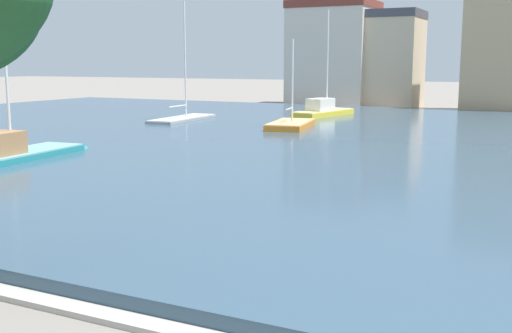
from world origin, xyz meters
name	(u,v)px	position (x,y,z in m)	size (l,w,h in m)	color
harbor_water	(442,147)	(0.00, 34.44, 0.20)	(90.45, 49.13, 0.41)	#334C60
quay_edge_coping	(168,330)	(0.00, 9.62, 0.06)	(90.45, 0.50, 0.12)	#ADA89E
sailboat_teal	(11,157)	(-15.26, 20.12, 0.54)	(2.81, 9.90, 6.21)	teal
sailboat_grey	(187,120)	(-19.10, 39.83, 0.35)	(2.50, 8.07, 8.78)	#939399
sailboat_orange	(292,127)	(-10.06, 38.21, 0.42)	(3.22, 6.30, 5.97)	orange
sailboat_yellow	(326,113)	(-11.18, 47.51, 0.60)	(3.15, 7.48, 8.45)	gold
townhouse_wide_warehouse	(333,54)	(-16.74, 64.37, 5.37)	(8.41, 7.11, 10.71)	beige
townhouse_tall_gabled	(394,59)	(-10.30, 64.47, 4.81)	(5.12, 5.93, 9.58)	#C6B293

